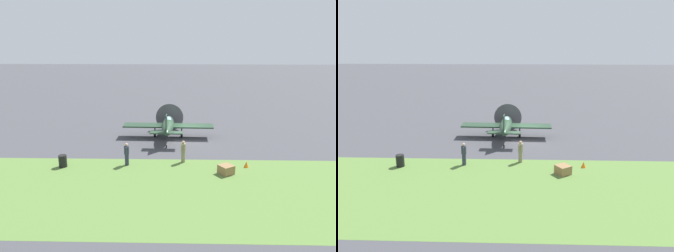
% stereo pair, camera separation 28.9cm
% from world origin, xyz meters
% --- Properties ---
extents(ground_plane, '(160.00, 160.00, 0.00)m').
position_xyz_m(ground_plane, '(0.00, 0.00, 0.00)').
color(ground_plane, '#424247').
extents(grass_verge, '(120.00, 11.00, 0.01)m').
position_xyz_m(grass_verge, '(0.00, -10.74, 0.00)').
color(grass_verge, '#567A38').
rests_on(grass_verge, ground).
extents(airplane_lead, '(8.49, 6.75, 3.04)m').
position_xyz_m(airplane_lead, '(-1.76, 0.47, 1.27)').
color(airplane_lead, '#233D28').
rests_on(airplane_lead, ground).
extents(ground_crew_chief, '(0.38, 0.58, 1.73)m').
position_xyz_m(ground_crew_chief, '(-0.45, -5.78, 0.91)').
color(ground_crew_chief, '#847A5B').
rests_on(ground_crew_chief, ground).
extents(ground_crew_mechanic, '(0.38, 0.63, 1.73)m').
position_xyz_m(ground_crew_mechanic, '(-4.68, -6.48, 0.91)').
color(ground_crew_mechanic, '#2D3342').
rests_on(ground_crew_mechanic, ground).
extents(fuel_drum, '(0.60, 0.60, 0.90)m').
position_xyz_m(fuel_drum, '(-9.38, -6.93, 0.45)').
color(fuel_drum, black).
rests_on(fuel_drum, ground).
extents(supply_crate, '(1.25, 1.25, 0.64)m').
position_xyz_m(supply_crate, '(2.54, -7.94, 0.32)').
color(supply_crate, olive).
rests_on(supply_crate, ground).
extents(runway_marker_cone, '(0.36, 0.36, 0.44)m').
position_xyz_m(runway_marker_cone, '(4.21, -6.68, 0.22)').
color(runway_marker_cone, orange).
rests_on(runway_marker_cone, ground).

